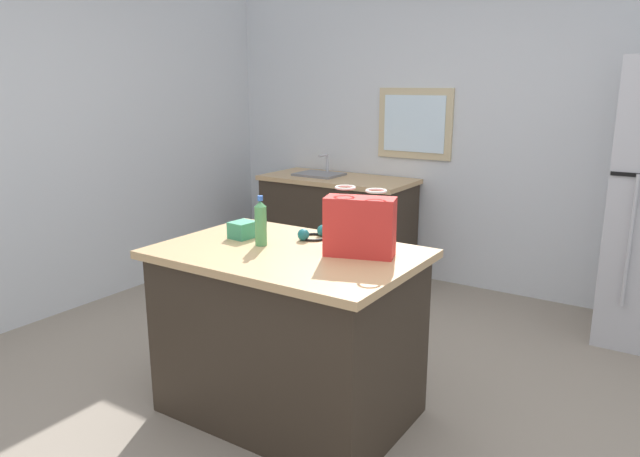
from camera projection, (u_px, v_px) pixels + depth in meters
name	position (u px, v px, depth m)	size (l,w,h in m)	color
ground	(321.00, 417.00, 3.11)	(6.02, 6.02, 0.00)	gray
back_wall	(486.00, 124.00, 4.79)	(5.02, 0.13, 2.77)	silver
left_wall	(20.00, 131.00, 4.10)	(0.10, 4.96, 2.77)	silver
kitchen_island	(289.00, 332.00, 3.06)	(1.30, 0.88, 0.90)	#33281E
sink_counter	(337.00, 225.00, 5.33)	(1.36, 0.64, 1.08)	#33281E
shopping_bag	(360.00, 226.00, 2.83)	(0.36, 0.24, 0.33)	red
small_box	(243.00, 230.00, 3.18)	(0.11, 0.13, 0.09)	#388E66
bottle	(261.00, 223.00, 3.01)	(0.06, 0.06, 0.26)	#4C9956
ear_defenders	(313.00, 234.00, 3.17)	(0.19, 0.19, 0.06)	black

